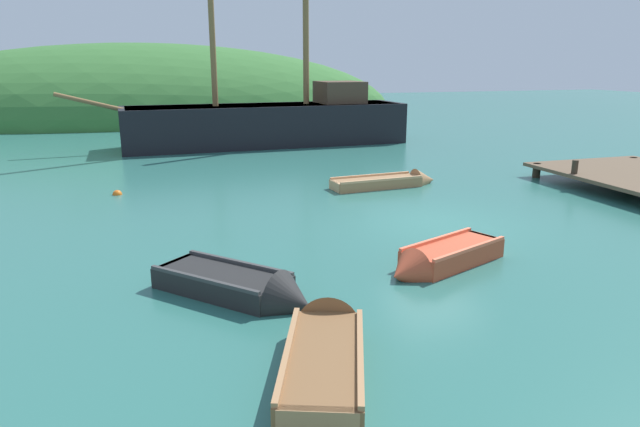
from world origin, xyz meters
The scene contains 8 objects.
ground_plane centered at (0.00, 0.00, 0.00)m, with size 120.00×120.00×0.00m, color #2D6B60.
shore_hill centered at (-6.97, 33.59, 0.00)m, with size 40.39×19.82×11.01m, color #387033.
sailing_ship centered at (-1.02, 15.53, 0.80)m, with size 16.78×3.73×13.17m.
rowboat_portside centered at (0.73, 4.52, 0.10)m, with size 3.87×1.20×0.87m.
rowboat_outer_left centered at (-5.00, -5.95, 0.14)m, with size 2.10×3.37×0.99m.
rowboat_center centered at (-1.56, -3.03, 0.15)m, with size 3.11×1.99×0.88m.
rowboat_far centered at (-5.71, -3.33, 0.14)m, with size 2.90×3.05×1.04m.
buoy_orange centered at (-8.13, 5.98, 0.00)m, with size 0.30×0.30×0.30m, color orange.
Camera 1 is at (-7.23, -12.79, 4.10)m, focal length 31.82 mm.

